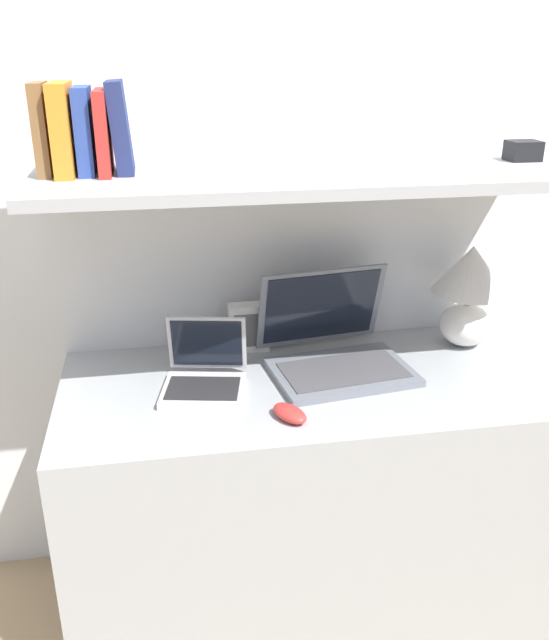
% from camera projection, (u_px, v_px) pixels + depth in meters
% --- Properties ---
extents(wall_back, '(6.00, 0.05, 2.40)m').
position_uv_depth(wall_back, '(291.00, 197.00, 2.00)').
color(wall_back, silver).
rests_on(wall_back, ground_plane).
extents(desk, '(1.37, 0.60, 0.77)m').
position_uv_depth(desk, '(312.00, 498.00, 1.98)').
color(desk, '#999EA3').
rests_on(desk, ground_plane).
extents(back_riser, '(1.37, 0.04, 1.31)m').
position_uv_depth(back_riser, '(292.00, 368.00, 2.17)').
color(back_riser, silver).
rests_on(back_riser, ground_plane).
extents(shelf, '(1.37, 0.54, 0.03)m').
position_uv_depth(shelf, '(314.00, 173.00, 1.69)').
color(shelf, '#999EA3').
rests_on(shelf, back_riser).
extents(table_lamp, '(0.22, 0.22, 0.31)m').
position_uv_depth(table_lamp, '(469.00, 286.00, 1.99)').
color(table_lamp, white).
rests_on(table_lamp, desk).
extents(laptop_large, '(0.42, 0.38, 0.26)m').
position_uv_depth(laptop_large, '(335.00, 350.00, 1.89)').
color(laptop_large, slate).
rests_on(laptop_large, desk).
extents(laptop_small, '(0.25, 0.25, 0.18)m').
position_uv_depth(laptop_small, '(205.00, 375.00, 1.78)').
color(laptop_small, silver).
rests_on(laptop_small, desk).
extents(computer_mouse, '(0.10, 0.12, 0.03)m').
position_uv_depth(computer_mouse, '(290.00, 413.00, 1.64)').
color(computer_mouse, red).
rests_on(computer_mouse, desk).
extents(router_box, '(0.12, 0.05, 0.14)m').
position_uv_depth(router_box, '(249.00, 327.00, 1.99)').
color(router_box, white).
rests_on(router_box, desk).
extents(book_brown, '(0.03, 0.12, 0.21)m').
position_uv_depth(book_brown, '(42.00, 130.00, 1.54)').
color(book_brown, brown).
rests_on(book_brown, shelf).
extents(book_orange, '(0.04, 0.18, 0.21)m').
position_uv_depth(book_orange, '(63.00, 129.00, 1.55)').
color(book_orange, orange).
rests_on(book_orange, shelf).
extents(book_blue, '(0.04, 0.13, 0.20)m').
position_uv_depth(book_blue, '(85.00, 131.00, 1.56)').
color(book_blue, '#284293').
rests_on(book_blue, shelf).
extents(book_red, '(0.03, 0.18, 0.19)m').
position_uv_depth(book_red, '(103.00, 132.00, 1.57)').
color(book_red, '#A82823').
rests_on(book_red, shelf).
extents(book_navy, '(0.05, 0.13, 0.21)m').
position_uv_depth(book_navy, '(120.00, 128.00, 1.57)').
color(book_navy, navy).
rests_on(book_navy, shelf).
extents(shelf_gadget, '(0.08, 0.07, 0.05)m').
position_uv_depth(shelf_gadget, '(523.00, 151.00, 1.76)').
color(shelf_gadget, black).
rests_on(shelf_gadget, shelf).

